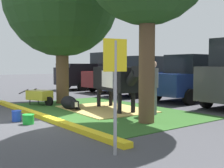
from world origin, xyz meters
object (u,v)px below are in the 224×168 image
hatchback_white (120,75)px  sedan_silver (193,78)px  pickup_truck_black (98,72)px  wheelbarrow (40,95)px  cow_holstein (116,79)px  sedan_blue (144,76)px  calf_lying (69,103)px  bucket_blue (17,116)px  parking_sign (115,74)px  person_handler (153,86)px  bucket_green (28,119)px

hatchback_white → sedan_silver: size_ratio=1.00×
hatchback_white → pickup_truck_black: bearing=175.9°
wheelbarrow → cow_holstein: bearing=27.5°
wheelbarrow → hatchback_white: 6.91m
cow_holstein → sedan_silver: size_ratio=0.70×
cow_holstein → wheelbarrow: bearing=-152.5°
pickup_truck_black → sedan_blue: size_ratio=1.23×
wheelbarrow → sedan_blue: size_ratio=0.36×
calf_lying → bucket_blue: (1.00, -2.22, -0.08)m
cow_holstein → sedan_blue: 5.38m
parking_sign → sedan_silver: sedan_silver is taller
calf_lying → hatchback_white: hatchback_white is taller
calf_lying → hatchback_white: 7.44m
person_handler → sedan_blue: (-4.55, 3.95, 0.06)m
wheelbarrow → pickup_truck_black: (-5.43, 6.48, 0.73)m
sedan_silver → cow_holstein: bearing=-86.2°
wheelbarrow → bucket_blue: bearing=-34.6°
person_handler → parking_sign: 4.24m
person_handler → bucket_blue: (-1.59, -3.74, -0.76)m
bucket_green → cow_holstein: bearing=96.1°
pickup_truck_black → hatchback_white: pickup_truck_black is taller
person_handler → bucket_green: 3.85m
bucket_blue → pickup_truck_black: bearing=134.2°
person_handler → sedan_silver: sedan_silver is taller
cow_holstein → person_handler: bearing=16.1°
pickup_truck_black → sedan_blue: (5.14, -0.63, -0.13)m
calf_lying → bucket_blue: calf_lying is taller
calf_lying → parking_sign: bearing=-20.4°
person_handler → hatchback_white: hatchback_white is taller
parking_sign → bucket_green: (-3.49, -0.22, -1.29)m
cow_holstein → calf_lying: size_ratio=2.32×
cow_holstein → hatchback_white: size_ratio=0.70×
parking_sign → hatchback_white: bearing=140.7°
sedan_blue → sedan_silver: size_ratio=1.00×
sedan_blue → sedan_silver: same height
sedan_silver → bucket_green: bearing=-85.2°
bucket_blue → hatchback_white: bearing=123.9°
sedan_blue → sedan_silver: 2.90m
parking_sign → sedan_blue: bearing=133.7°
calf_lying → sedan_blue: (-1.95, 5.47, 0.75)m
bucket_blue → bucket_green: size_ratio=0.95×
calf_lying → pickup_truck_black: pickup_truck_black is taller
bucket_green → hatchback_white: 10.07m
cow_holstein → pickup_truck_black: bearing=149.2°
calf_lying → bucket_green: 2.63m
person_handler → parking_sign: size_ratio=0.85×
wheelbarrow → pickup_truck_black: pickup_truck_black is taller
person_handler → hatchback_white: bearing=148.1°
wheelbarrow → sedan_silver: (2.60, 6.13, 0.60)m
calf_lying → hatchback_white: (-4.46, 5.91, 0.75)m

